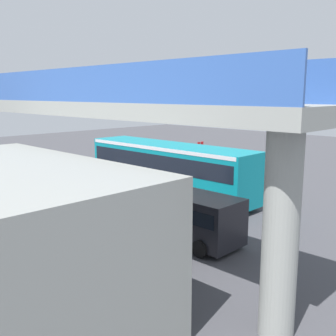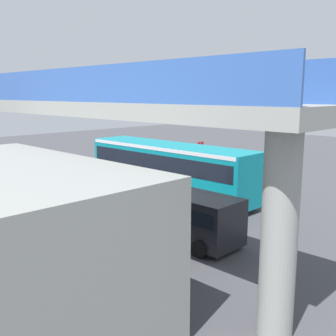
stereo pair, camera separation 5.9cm
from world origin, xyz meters
The scene contains 13 objects.
ground centered at (0.00, 0.00, 0.00)m, with size 80.00×80.00×0.00m, color #424247.
city_bus centered at (-0.75, 0.86, 1.88)m, with size 11.54×2.85×3.15m.
parked_van centered at (-6.41, 5.65, 1.18)m, with size 4.80×2.17×2.05m.
bicycle_red centered at (8.44, 2.24, 0.37)m, with size 1.77×0.44×0.96m.
bicycle_green centered at (9.76, 4.69, 0.37)m, with size 1.77×0.44×0.96m.
pedestrian centered at (-2.99, 3.71, 0.89)m, with size 0.38×0.38×1.79m.
traffic_sign centered at (0.63, -3.63, 1.89)m, with size 0.08×0.60×2.80m.
lane_dash_leftmost centered at (-6.00, -3.22, 0.00)m, with size 2.00×0.20×0.01m, color silver.
lane_dash_left centered at (-2.00, -3.22, 0.00)m, with size 2.00×0.20×0.01m, color silver.
lane_dash_centre centered at (2.00, -3.22, 0.00)m, with size 2.00×0.20×0.01m, color silver.
lane_dash_right centered at (6.00, -3.22, 0.00)m, with size 2.00×0.20×0.01m, color silver.
pedestrian_overpass centered at (0.00, 9.02, 5.13)m, with size 27.03×2.60×6.92m.
station_building centered at (-6.67, 13.26, 2.10)m, with size 9.00×5.04×4.20m.
Camera 2 is at (-17.14, 17.59, 6.08)m, focal length 42.81 mm.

